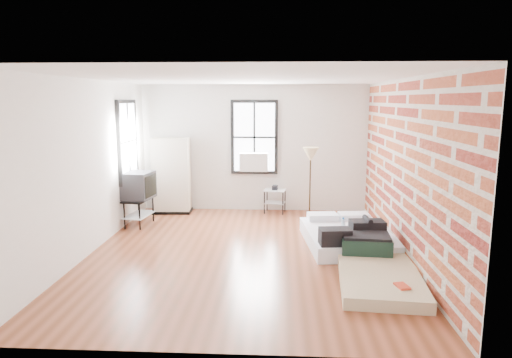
# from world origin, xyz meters

# --- Properties ---
(ground) EXTENTS (6.00, 6.00, 0.00)m
(ground) POSITION_xyz_m (0.00, 0.00, 0.00)
(ground) COLOR brown
(ground) RESTS_ON ground
(room_shell) EXTENTS (5.02, 6.02, 2.80)m
(room_shell) POSITION_xyz_m (0.23, 0.36, 1.74)
(room_shell) COLOR silver
(room_shell) RESTS_ON ground
(mattress_main) EXTENTS (1.58, 2.02, 0.61)m
(mattress_main) POSITION_xyz_m (1.75, 0.51, 0.17)
(mattress_main) COLOR white
(mattress_main) RESTS_ON ground
(mattress_bare) EXTENTS (1.23, 2.10, 0.44)m
(mattress_bare) POSITION_xyz_m (1.94, -0.86, 0.13)
(mattress_bare) COLOR #C9BC91
(mattress_bare) RESTS_ON ground
(wardrobe) EXTENTS (0.85, 0.51, 1.65)m
(wardrobe) POSITION_xyz_m (-1.81, 2.65, 0.82)
(wardrobe) COLOR black
(wardrobe) RESTS_ON ground
(side_table) EXTENTS (0.52, 0.44, 0.61)m
(side_table) POSITION_xyz_m (0.47, 2.72, 0.41)
(side_table) COLOR black
(side_table) RESTS_ON ground
(floor_lamp) EXTENTS (0.32, 0.32, 1.51)m
(floor_lamp) POSITION_xyz_m (1.20, 2.18, 1.29)
(floor_lamp) COLOR black
(floor_lamp) RESTS_ON ground
(tv_stand) EXTENTS (0.61, 0.81, 1.07)m
(tv_stand) POSITION_xyz_m (-2.21, 1.57, 0.77)
(tv_stand) COLOR black
(tv_stand) RESTS_ON ground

